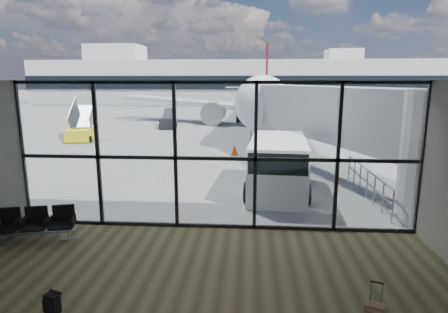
# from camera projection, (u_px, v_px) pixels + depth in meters

# --- Properties ---
(ground) EXTENTS (220.00, 220.00, 0.00)m
(ground) POSITION_uv_depth(u_px,v_px,m) (243.00, 114.00, 50.71)
(ground) COLOR slate
(ground) RESTS_ON ground
(lounge_shell) EXTENTS (12.02, 8.01, 4.51)m
(lounge_shell) POSITION_uv_depth(u_px,v_px,m) (189.00, 190.00, 6.40)
(lounge_shell) COLOR brown
(lounge_shell) RESTS_ON ground
(glass_curtain_wall) EXTENTS (12.10, 0.12, 4.50)m
(glass_curtain_wall) POSITION_uv_depth(u_px,v_px,m) (215.00, 157.00, 11.17)
(glass_curtain_wall) COLOR white
(glass_curtain_wall) RESTS_ON ground
(jet_bridge) EXTENTS (8.00, 16.50, 4.33)m
(jet_bridge) POSITION_uv_depth(u_px,v_px,m) (332.00, 118.00, 17.64)
(jet_bridge) COLOR #9FA2A4
(jet_bridge) RESTS_ON ground
(apron_railing) EXTENTS (0.06, 5.46, 1.11)m
(apron_railing) POSITION_uv_depth(u_px,v_px,m) (367.00, 179.00, 14.51)
(apron_railing) COLOR gray
(apron_railing) RESTS_ON ground
(far_terminal) EXTENTS (80.00, 12.20, 11.00)m
(far_terminal) POSITION_uv_depth(u_px,v_px,m) (242.00, 81.00, 71.37)
(far_terminal) COLOR beige
(far_terminal) RESTS_ON ground
(tree_0) EXTENTS (4.95, 4.95, 7.12)m
(tree_0) POSITION_uv_depth(u_px,v_px,m) (46.00, 79.00, 84.16)
(tree_0) COLOR #382619
(tree_0) RESTS_ON ground
(tree_1) EXTENTS (5.61, 5.61, 8.07)m
(tree_1) POSITION_uv_depth(u_px,v_px,m) (72.00, 76.00, 83.62)
(tree_1) COLOR #382619
(tree_1) RESTS_ON ground
(tree_2) EXTENTS (6.27, 6.27, 9.03)m
(tree_2) POSITION_uv_depth(u_px,v_px,m) (98.00, 73.00, 83.08)
(tree_2) COLOR #382619
(tree_2) RESTS_ON ground
(tree_3) EXTENTS (4.95, 4.95, 7.12)m
(tree_3) POSITION_uv_depth(u_px,v_px,m) (124.00, 79.00, 82.91)
(tree_3) COLOR #382619
(tree_3) RESTS_ON ground
(tree_4) EXTENTS (5.61, 5.61, 8.07)m
(tree_4) POSITION_uv_depth(u_px,v_px,m) (151.00, 76.00, 82.37)
(tree_4) COLOR #382619
(tree_4) RESTS_ON ground
(tree_5) EXTENTS (6.27, 6.27, 9.03)m
(tree_5) POSITION_uv_depth(u_px,v_px,m) (178.00, 73.00, 81.83)
(tree_5) COLOR #382619
(tree_5) RESTS_ON ground
(seating_row) EXTENTS (2.16, 1.08, 0.96)m
(seating_row) POSITION_uv_depth(u_px,v_px,m) (36.00, 222.00, 10.65)
(seating_row) COLOR gray
(seating_row) RESTS_ON ground
(backpack) EXTENTS (0.34, 0.33, 0.43)m
(backpack) POSITION_uv_depth(u_px,v_px,m) (52.00, 303.00, 7.33)
(backpack) COLOR black
(backpack) RESTS_ON ground
(airliner) EXTENTS (32.15, 37.25, 9.59)m
(airliner) POSITION_uv_depth(u_px,v_px,m) (265.00, 95.00, 40.21)
(airliner) COLOR white
(airliner) RESTS_ON ground
(service_van) EXTENTS (2.74, 5.15, 2.17)m
(service_van) POSITION_uv_depth(u_px,v_px,m) (278.00, 165.00, 15.13)
(service_van) COLOR white
(service_van) RESTS_ON ground
(belt_loader) EXTENTS (1.77, 3.86, 1.72)m
(belt_loader) POSITION_uv_depth(u_px,v_px,m) (168.00, 122.00, 35.53)
(belt_loader) COLOR black
(belt_loader) RESTS_ON ground
(mobile_stairs) EXTENTS (2.36, 3.82, 2.53)m
(mobile_stairs) POSITION_uv_depth(u_px,v_px,m) (82.00, 132.00, 28.40)
(mobile_stairs) COLOR yellow
(mobile_stairs) RESTS_ON ground
(traffic_cone_a) EXTENTS (0.42, 0.42, 0.60)m
(traffic_cone_a) POSITION_uv_depth(u_px,v_px,m) (255.00, 154.00, 21.71)
(traffic_cone_a) COLOR #FF650D
(traffic_cone_a) RESTS_ON ground
(traffic_cone_c) EXTENTS (0.45, 0.45, 0.64)m
(traffic_cone_c) POSITION_uv_depth(u_px,v_px,m) (234.00, 150.00, 22.83)
(traffic_cone_c) COLOR #D33F0B
(traffic_cone_c) RESTS_ON ground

